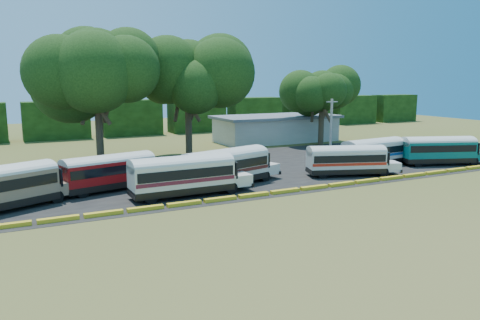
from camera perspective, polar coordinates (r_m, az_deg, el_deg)
name	(u,v)px	position (r m, az deg, el deg)	size (l,w,h in m)	color
ground	(276,198)	(38.24, 4.37, -4.59)	(160.00, 160.00, 0.00)	#47531B
asphalt_strip	(225,171)	(49.06, -1.84, -1.33)	(64.00, 24.00, 0.02)	black
curb	(270,193)	(39.04, 3.62, -4.05)	(53.70, 0.45, 0.30)	yellow
terminal_building	(276,128)	(72.41, 4.42, 3.89)	(19.00, 9.00, 4.00)	beige
treeline_backdrop	(131,118)	(82.24, -13.12, 5.05)	(130.00, 4.00, 6.00)	black
bus_beige	(0,185)	(38.00, -27.25, -2.78)	(10.35, 6.45, 3.36)	black
bus_red	(111,170)	(41.70, -15.45, -1.16)	(9.86, 4.54, 3.15)	black
bus_cream_west	(184,173)	(38.41, -6.80, -1.64)	(10.32, 2.72, 3.38)	black
bus_cream_east	(227,165)	(41.93, -1.54, -0.60)	(10.58, 5.32, 3.38)	black
bus_white_red	(348,159)	(47.52, 13.02, 0.16)	(9.50, 5.14, 3.05)	black
bus_white_blue	(375,151)	(53.35, 16.10, 1.09)	(9.60, 3.25, 3.09)	black
bus_teal	(440,149)	(56.80, 23.17, 1.29)	(10.00, 5.52, 3.21)	black
tree_west	(96,68)	(52.18, -17.14, 10.64)	(11.21, 11.21, 14.78)	#3B2C1D
tree_center	(188,73)	(56.50, -6.40, 10.45)	(10.67, 10.67, 14.13)	#3B2C1D
tree_east	(322,91)	(69.01, 9.98, 8.23)	(8.07, 8.07, 10.76)	#3B2C1D
utility_pole	(331,128)	(57.22, 11.04, 3.85)	(1.60, 0.30, 7.20)	gray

